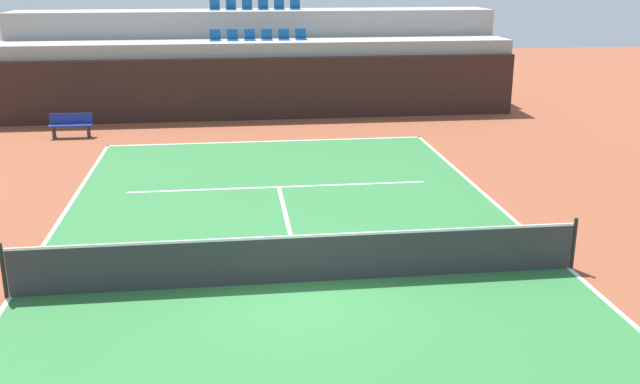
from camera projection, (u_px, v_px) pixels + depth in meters
The scene contains 14 objects.
ground_plane at pixel (302, 282), 14.12m from camera, with size 80.00×80.00×0.00m, color brown.
court_surface at pixel (302, 282), 14.12m from camera, with size 11.00×24.00×0.01m, color #2D7238.
baseline_far at pixel (267, 141), 25.44m from camera, with size 11.00×0.10×0.00m, color white.
sideline_left at pixel (10, 297), 13.46m from camera, with size 0.10×24.00×0.00m, color white.
sideline_right at pixel (569, 268), 14.77m from camera, with size 0.10×24.00×0.00m, color white.
service_line_far at pixel (279, 187), 20.18m from camera, with size 8.26×0.10×0.00m, color white.
centre_service_line at pixel (288, 226), 17.15m from camera, with size 0.10×6.40×0.00m, color white.
back_wall at pixel (261, 89), 28.83m from camera, with size 20.67×0.30×2.44m, color black.
stands_tier_lower at pixel (259, 77), 30.02m from camera, with size 20.67×2.40×2.99m, color #9E9E99.
stands_tier_upper at pixel (257, 57), 32.14m from camera, with size 20.67×2.40×4.06m, color #9E9E99.
seating_row_lower at pixel (258, 37), 29.63m from camera, with size 3.93×0.44×0.44m.
seating_row_upper at pixel (255, 7), 31.59m from camera, with size 3.93×0.44×0.44m.
tennis_net at pixel (302, 258), 13.97m from camera, with size 11.08×0.08×1.07m.
player_bench at pixel (71, 123), 25.97m from camera, with size 1.50×0.40×0.85m.
Camera 1 is at (-1.28, -12.90, 5.87)m, focal length 40.82 mm.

